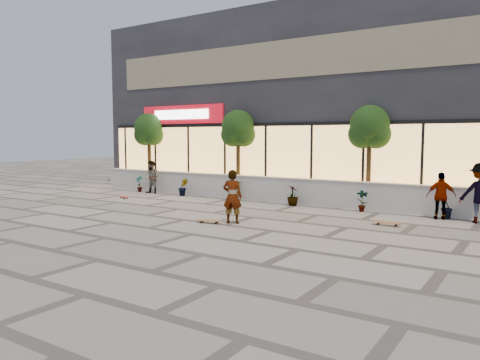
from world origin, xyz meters
The scene contains 19 objects.
ground centered at (0.00, 0.00, 0.00)m, with size 80.00×80.00×0.00m, color #A89E92.
planter_wall centered at (0.00, 7.00, 0.52)m, with size 22.00×0.42×1.04m.
retail_building centered at (0.00, 12.49, 4.25)m, with size 24.00×9.17×8.50m.
shrub_a centered at (-8.50, 6.45, 0.41)m, with size 0.43×0.29×0.81m, color black.
shrub_b centered at (-5.70, 6.45, 0.41)m, with size 0.45×0.36×0.81m, color black.
shrub_c centered at (-2.90, 6.45, 0.41)m, with size 0.73×0.63×0.81m, color black.
shrub_d centered at (-0.10, 6.45, 0.41)m, with size 0.45×0.45×0.81m, color black.
shrub_e centered at (2.70, 6.45, 0.41)m, with size 0.43×0.29×0.81m, color black.
shrub_f centered at (5.50, 6.45, 0.41)m, with size 0.45×0.36×0.81m, color black.
tree_west centered at (-9.00, 7.70, 2.99)m, with size 1.60×1.50×3.92m.
tree_midwest centered at (-3.50, 7.70, 2.99)m, with size 1.60×1.50×3.92m.
tree_mideast centered at (2.50, 7.70, 2.99)m, with size 1.60×1.50×3.92m.
skater_center centered at (0.01, 2.03, 0.84)m, with size 0.62×0.40×1.69m, color silver.
skater_left centered at (-7.49, 6.30, 0.78)m, with size 0.76×0.59×1.57m, color #8A7059.
skater_right_near centered at (5.38, 6.30, 0.78)m, with size 0.91×0.38×1.56m, color silver.
skater_right_far centered at (6.51, 6.30, 0.95)m, with size 1.23×0.70×1.90m, color #A13B1D.
skateboard_center centered at (-0.61, 1.62, 0.08)m, with size 0.82×0.43×0.10m.
skateboard_left centered at (-7.37, 4.37, 0.07)m, with size 0.72×0.41×0.08m.
skateboard_right_near centered at (4.21, 4.26, 0.09)m, with size 0.88×0.26×0.10m.
Camera 1 is at (8.13, -10.00, 2.71)m, focal length 35.00 mm.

